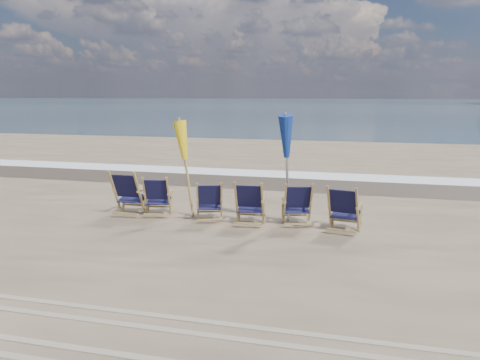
{
  "coord_description": "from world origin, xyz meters",
  "views": [
    {
      "loc": [
        2.35,
        -7.1,
        2.68
      ],
      "look_at": [
        0.0,
        2.2,
        0.9
      ],
      "focal_mm": 35.0,
      "sensor_mm": 36.0,
      "label": 1
    }
  ],
  "objects_px": {
    "beach_chair_4": "(311,205)",
    "umbrella_blue": "(288,141)",
    "beach_chair_0": "(139,194)",
    "beach_chair_5": "(357,211)",
    "beach_chair_2": "(221,202)",
    "umbrella_yellow": "(187,145)",
    "beach_chair_3": "(262,204)",
    "beach_chair_1": "(169,197)"
  },
  "relations": [
    {
      "from": "beach_chair_5",
      "to": "beach_chair_1",
      "type": "bearing_deg",
      "value": 5.97
    },
    {
      "from": "umbrella_yellow",
      "to": "umbrella_blue",
      "type": "xyz_separation_m",
      "value": [
        2.21,
        -0.1,
        0.16
      ]
    },
    {
      "from": "beach_chair_0",
      "to": "beach_chair_2",
      "type": "distance_m",
      "value": 1.84
    },
    {
      "from": "beach_chair_4",
      "to": "beach_chair_2",
      "type": "bearing_deg",
      "value": -11.56
    },
    {
      "from": "beach_chair_2",
      "to": "umbrella_blue",
      "type": "relative_size",
      "value": 0.39
    },
    {
      "from": "beach_chair_1",
      "to": "beach_chair_5",
      "type": "bearing_deg",
      "value": 161.81
    },
    {
      "from": "beach_chair_1",
      "to": "beach_chair_3",
      "type": "height_order",
      "value": "beach_chair_3"
    },
    {
      "from": "beach_chair_4",
      "to": "beach_chair_5",
      "type": "bearing_deg",
      "value": 143.49
    },
    {
      "from": "umbrella_yellow",
      "to": "beach_chair_5",
      "type": "bearing_deg",
      "value": -8.43
    },
    {
      "from": "beach_chair_2",
      "to": "beach_chair_3",
      "type": "distance_m",
      "value": 0.92
    },
    {
      "from": "umbrella_yellow",
      "to": "umbrella_blue",
      "type": "relative_size",
      "value": 0.93
    },
    {
      "from": "beach_chair_4",
      "to": "beach_chair_5",
      "type": "height_order",
      "value": "beach_chair_5"
    },
    {
      "from": "beach_chair_2",
      "to": "umbrella_yellow",
      "type": "relative_size",
      "value": 0.43
    },
    {
      "from": "umbrella_yellow",
      "to": "umbrella_blue",
      "type": "distance_m",
      "value": 2.22
    },
    {
      "from": "beach_chair_1",
      "to": "beach_chair_4",
      "type": "height_order",
      "value": "beach_chair_4"
    },
    {
      "from": "beach_chair_5",
      "to": "umbrella_yellow",
      "type": "bearing_deg",
      "value": 2.77
    },
    {
      "from": "beach_chair_0",
      "to": "beach_chair_5",
      "type": "relative_size",
      "value": 1.08
    },
    {
      "from": "beach_chair_3",
      "to": "beach_chair_5",
      "type": "height_order",
      "value": "beach_chair_5"
    },
    {
      "from": "beach_chair_1",
      "to": "beach_chair_5",
      "type": "distance_m",
      "value": 4.02
    },
    {
      "from": "beach_chair_4",
      "to": "umbrella_yellow",
      "type": "height_order",
      "value": "umbrella_yellow"
    },
    {
      "from": "beach_chair_5",
      "to": "beach_chair_4",
      "type": "bearing_deg",
      "value": -10.64
    },
    {
      "from": "beach_chair_1",
      "to": "beach_chair_3",
      "type": "xyz_separation_m",
      "value": [
        2.14,
        -0.26,
        0.01
      ]
    },
    {
      "from": "beach_chair_4",
      "to": "beach_chair_0",
      "type": "bearing_deg",
      "value": -11.93
    },
    {
      "from": "umbrella_yellow",
      "to": "beach_chair_1",
      "type": "bearing_deg",
      "value": -155.43
    },
    {
      "from": "beach_chair_2",
      "to": "beach_chair_3",
      "type": "relative_size",
      "value": 0.93
    },
    {
      "from": "beach_chair_0",
      "to": "beach_chair_3",
      "type": "relative_size",
      "value": 1.09
    },
    {
      "from": "beach_chair_0",
      "to": "umbrella_yellow",
      "type": "distance_m",
      "value": 1.49
    },
    {
      "from": "beach_chair_5",
      "to": "beach_chair_0",
      "type": "bearing_deg",
      "value": 8.84
    },
    {
      "from": "umbrella_blue",
      "to": "beach_chair_1",
      "type": "bearing_deg",
      "value": -178.47
    },
    {
      "from": "beach_chair_4",
      "to": "umbrella_blue",
      "type": "xyz_separation_m",
      "value": [
        -0.5,
        0.07,
        1.27
      ]
    },
    {
      "from": "beach_chair_4",
      "to": "beach_chair_5",
      "type": "distance_m",
      "value": 0.99
    },
    {
      "from": "beach_chair_2",
      "to": "beach_chair_5",
      "type": "relative_size",
      "value": 0.92
    },
    {
      "from": "beach_chair_0",
      "to": "beach_chair_3",
      "type": "distance_m",
      "value": 2.75
    },
    {
      "from": "beach_chair_0",
      "to": "beach_chair_3",
      "type": "height_order",
      "value": "beach_chair_0"
    },
    {
      "from": "beach_chair_3",
      "to": "umbrella_yellow",
      "type": "distance_m",
      "value": 2.12
    },
    {
      "from": "beach_chair_1",
      "to": "umbrella_blue",
      "type": "distance_m",
      "value": 2.88
    },
    {
      "from": "beach_chair_4",
      "to": "umbrella_blue",
      "type": "bearing_deg",
      "value": -22.37
    },
    {
      "from": "beach_chair_3",
      "to": "beach_chair_4",
      "type": "bearing_deg",
      "value": -169.02
    },
    {
      "from": "beach_chair_0",
      "to": "beach_chair_2",
      "type": "bearing_deg",
      "value": -178.06
    },
    {
      "from": "beach_chair_0",
      "to": "beach_chair_2",
      "type": "xyz_separation_m",
      "value": [
        1.84,
        0.08,
        -0.08
      ]
    },
    {
      "from": "beach_chair_0",
      "to": "umbrella_blue",
      "type": "xyz_separation_m",
      "value": [
        3.19,
        0.24,
        1.22
      ]
    },
    {
      "from": "beach_chair_3",
      "to": "umbrella_blue",
      "type": "xyz_separation_m",
      "value": [
        0.44,
        0.33,
        1.26
      ]
    }
  ]
}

